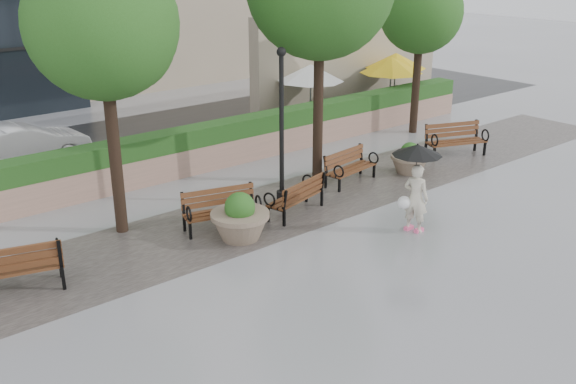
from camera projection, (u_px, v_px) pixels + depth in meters
ground at (361, 248)px, 14.40m from camera, size 100.00×100.00×0.00m
cobble_strip at (278, 209)px, 16.57m from camera, size 28.00×3.20×0.01m
hedge_wall at (194, 149)px, 19.22m from camera, size 24.00×0.80×1.35m
cafe_wall at (351, 60)px, 26.56m from camera, size 10.00×0.60×4.00m
cafe_hedge at (380, 108)px, 25.23m from camera, size 8.00×0.50×0.90m
asphalt_street at (135, 142)px, 22.34m from camera, size 40.00×7.00×0.00m
bench_0 at (10, 278)px, 12.41m from camera, size 2.12×1.31×1.07m
bench_1 at (222, 218)px, 15.27m from camera, size 1.92×1.16×0.97m
bench_2 at (296, 204)px, 16.17m from camera, size 1.84×1.09×0.93m
bench_3 at (350, 174)px, 18.33m from camera, size 1.81×0.93×0.93m
bench_4 at (455, 147)px, 20.72m from camera, size 2.08×1.43×1.05m
planter_left at (240, 221)px, 14.70m from camera, size 1.36×1.36×1.14m
planter_right at (409, 161)px, 19.11m from camera, size 1.13×1.13×0.95m
lamppost at (282, 137)px, 16.42m from camera, size 0.28×0.28×4.06m
tree_0 at (108, 29)px, 13.76m from camera, size 3.39×3.28×6.45m
tree_2 at (422, 15)px, 22.21m from camera, size 3.04×2.87×5.72m
patio_umb_white at (311, 73)px, 23.73m from camera, size 2.50×2.50×2.30m
patio_umb_yellow_a at (391, 66)px, 25.29m from camera, size 2.50×2.50×2.30m
patio_umb_yellow_b at (396, 61)px, 26.33m from camera, size 2.50×2.50×2.30m
car_right at (22, 146)px, 19.59m from camera, size 4.09×1.59×1.33m
pedestrian at (416, 179)px, 14.84m from camera, size 1.16×1.16×2.12m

